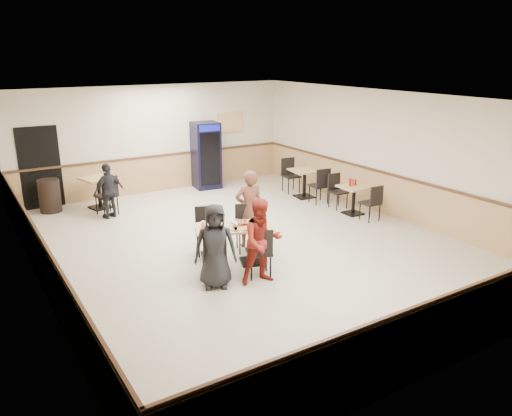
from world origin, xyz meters
TOP-DOWN VIEW (x-y plane):
  - ground at (0.00, 0.00)m, footprint 10.00×10.00m
  - room_shell at (1.78, 2.55)m, footprint 10.00×10.00m
  - main_table at (-0.71, -0.73)m, footprint 1.57×1.16m
  - main_chairs at (-0.76, -0.71)m, footprint 1.75×1.99m
  - diner_woman_left at (-1.44, -1.37)m, footprint 0.85×0.72m
  - diner_woman_right at (-0.68, -1.66)m, footprint 0.82×0.69m
  - diner_man_opposite at (0.01, -0.08)m, footprint 0.67×0.54m
  - lone_diner at (-1.89, 3.28)m, footprint 0.85×0.54m
  - tabletop_clutter at (-0.75, -0.78)m, footprint 1.29×0.83m
  - side_table_near at (3.30, 0.38)m, footprint 0.68×0.68m
  - side_table_near_chair_south at (3.30, -0.19)m, footprint 0.43×0.43m
  - side_table_near_chair_north at (3.30, 0.95)m, footprint 0.43×0.43m
  - side_table_far at (3.17, 2.21)m, footprint 0.81×0.81m
  - side_table_far_chair_south at (3.17, 1.59)m, footprint 0.51×0.51m
  - side_table_far_chair_north at (3.17, 2.84)m, footprint 0.51×0.51m
  - condiment_caddy at (3.27, 0.43)m, footprint 0.23×0.06m
  - back_table at (-1.89, 4.20)m, footprint 0.92×0.92m
  - back_table_chair_lone at (-1.89, 3.55)m, footprint 0.58×0.58m
  - pepsi_cooler at (1.37, 4.59)m, footprint 0.81×0.81m
  - trash_bin at (-3.03, 4.55)m, footprint 0.52×0.52m

SIDE VIEW (x-z plane):
  - ground at x=0.00m, z-range 0.00..0.00m
  - trash_bin at x=-3.03m, z-range 0.00..0.83m
  - side_table_near_chair_south at x=3.30m, z-range 0.00..0.91m
  - side_table_near_chair_north at x=3.30m, z-range 0.00..0.91m
  - side_table_near at x=3.30m, z-range 0.12..0.83m
  - main_chairs at x=-0.76m, z-range 0.00..0.96m
  - side_table_far_chair_south at x=3.17m, z-range 0.00..0.99m
  - side_table_far_chair_north at x=3.17m, z-range 0.00..0.99m
  - main_table at x=-0.71m, z-range 0.12..0.88m
  - back_table_chair_lone at x=-1.89m, z-range 0.00..1.03m
  - side_table_far at x=3.17m, z-range 0.13..0.91m
  - back_table at x=-1.89m, z-range 0.13..0.94m
  - room_shell at x=1.78m, z-range -4.42..5.58m
  - lone_diner at x=-1.89m, z-range 0.00..1.34m
  - diner_woman_left at x=-1.44m, z-range 0.00..1.47m
  - diner_woman_right at x=-0.68m, z-range 0.00..1.51m
  - tabletop_clutter at x=-0.75m, z-range 0.72..0.84m
  - diner_man_opposite at x=0.01m, z-range 0.00..1.61m
  - condiment_caddy at x=3.27m, z-range 0.70..0.90m
  - pepsi_cooler at x=1.37m, z-range 0.00..1.93m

